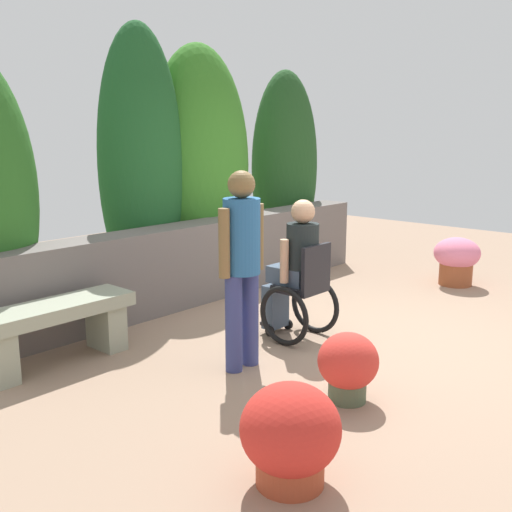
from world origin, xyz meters
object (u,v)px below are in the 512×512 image
Objects in this scene: person_standing_companion at (242,257)px; flower_pot_terracotta_by_wall at (290,436)px; flower_pot_red_accent at (348,366)px; person_in_wheelchair at (297,274)px; flower_pot_purple_near at (457,259)px; stone_bench at (54,324)px.

person_standing_companion is 2.78× the size of flower_pot_terracotta_by_wall.
flower_pot_terracotta_by_wall is 1.14× the size of flower_pot_red_accent.
flower_pot_purple_near is (2.94, -0.29, -0.28)m from person_in_wheelchair.
flower_pot_terracotta_by_wall is (-1.94, -1.46, -0.33)m from person_in_wheelchair.
flower_pot_red_accent is at bearing -120.91° from person_in_wheelchair.
flower_pot_terracotta_by_wall is at bearing -162.72° from flower_pot_red_accent.
person_in_wheelchair is at bearing 18.78° from person_standing_companion.
flower_pot_purple_near is 1.19× the size of flower_pot_red_accent.
flower_pot_red_accent is (0.05, -1.01, -0.67)m from person_standing_companion.
flower_pot_red_accent is at bearing -167.68° from flower_pot_purple_near.
stone_bench reaches higher than flower_pot_red_accent.
flower_pot_purple_near is at bearing 12.32° from flower_pot_red_accent.
flower_pot_terracotta_by_wall is (-0.07, -2.58, -0.06)m from stone_bench.
person_standing_companion is at bearing 51.88° from flower_pot_terracotta_by_wall.
flower_pot_purple_near is (4.81, -1.42, -0.01)m from stone_bench.
person_in_wheelchair is 2.58× the size of flower_pot_red_accent.
person_in_wheelchair is at bearing 174.35° from flower_pot_purple_near.
flower_pot_terracotta_by_wall reaches higher than stone_bench.
person_in_wheelchair is 2.96m from flower_pot_purple_near.
person_in_wheelchair is at bearing -36.93° from stone_bench.
stone_bench is 2.58m from flower_pot_terracotta_by_wall.
person_standing_companion is at bearing 177.24° from flower_pot_purple_near.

